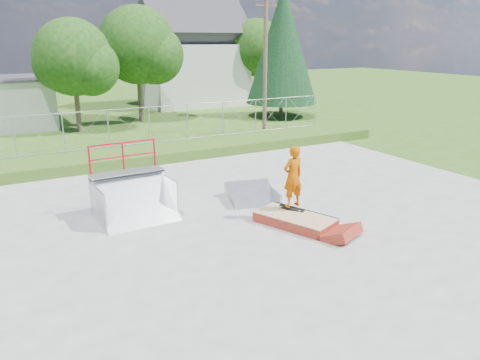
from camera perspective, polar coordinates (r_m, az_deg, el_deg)
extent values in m
plane|color=#2F5A19|center=(14.43, 2.62, -5.31)|extent=(120.00, 120.00, 0.00)
cube|color=gray|center=(14.42, 2.62, -5.23)|extent=(20.00, 16.00, 0.04)
cube|color=#2F5A19|center=(22.62, -10.00, 3.33)|extent=(24.00, 3.00, 0.50)
cube|color=maroon|center=(14.25, 6.72, -4.98)|extent=(1.94, 2.62, 0.33)
cube|color=#A4835D|center=(14.19, 6.74, -4.31)|extent=(1.96, 2.64, 0.02)
cube|color=black|center=(14.60, 6.34, -3.44)|extent=(0.63, 0.78, 0.13)
imported|color=#C25000|center=(14.30, 6.46, 0.14)|extent=(0.72, 0.50, 1.91)
cube|color=silver|center=(40.77, -5.76, 12.62)|extent=(8.00, 6.00, 5.00)
cube|color=#35343A|center=(40.67, -5.91, 17.40)|extent=(8.40, 6.08, 6.08)
cylinder|color=brown|center=(27.55, 3.09, 13.83)|extent=(0.24, 0.24, 8.00)
cylinder|color=brown|center=(30.10, -19.14, 7.87)|extent=(0.30, 0.30, 2.45)
sphere|color=#11380F|center=(29.82, -19.74, 13.92)|extent=(4.48, 4.48, 4.48)
sphere|color=#11380F|center=(29.45, -17.79, 12.97)|extent=(3.36, 3.36, 3.36)
cylinder|color=brown|center=(33.03, -12.04, 9.45)|extent=(0.30, 0.30, 2.80)
sphere|color=#11380F|center=(32.79, -12.44, 15.77)|extent=(5.12, 5.12, 5.12)
sphere|color=#11380F|center=(32.49, -10.35, 14.75)|extent=(3.84, 3.84, 3.84)
cylinder|color=brown|center=(41.35, 1.91, 11.10)|extent=(0.30, 0.30, 2.62)
sphere|color=#11380F|center=(41.15, 1.96, 15.83)|extent=(4.80, 4.80, 4.80)
sphere|color=#11380F|center=(41.12, 3.51, 14.98)|extent=(3.60, 3.60, 3.60)
cylinder|color=brown|center=(41.40, -11.99, 10.39)|extent=(0.30, 0.30, 2.10)
sphere|color=#11380F|center=(41.20, -12.23, 14.16)|extent=(3.84, 3.84, 3.84)
sphere|color=#11380F|center=(40.98, -11.00, 13.55)|extent=(2.88, 2.88, 2.88)
cylinder|color=brown|center=(34.50, 5.00, 8.71)|extent=(0.28, 0.28, 1.20)
cone|color=black|center=(34.16, 5.20, 16.12)|extent=(5.04, 5.04, 8.10)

